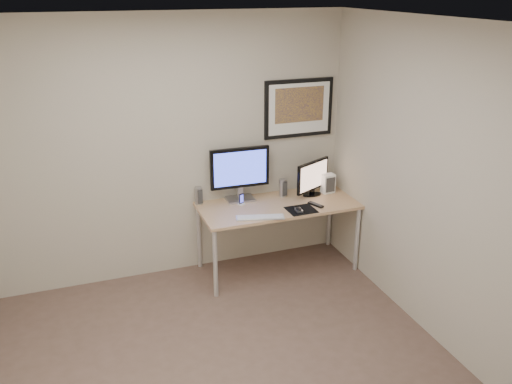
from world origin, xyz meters
TOP-DOWN VIEW (x-y plane):
  - floor at (0.00, 0.00)m, footprint 3.60×3.60m
  - room at (0.00, 0.45)m, footprint 3.60×3.60m
  - desk at (1.00, 1.35)m, footprint 1.60×0.70m
  - framed_art at (1.35, 1.68)m, footprint 0.75×0.04m
  - monitor_large at (0.67, 1.59)m, footprint 0.61×0.20m
  - monitor_tv at (1.43, 1.46)m, footprint 0.44×0.24m
  - speaker_left at (0.25, 1.63)m, footprint 0.09×0.09m
  - speaker_right at (1.13, 1.54)m, footprint 0.09×0.09m
  - phone_dock at (0.65, 1.47)m, footprint 0.07×0.07m
  - keyboard at (0.71, 1.09)m, footprint 0.48×0.24m
  - mousepad at (1.16, 1.13)m, footprint 0.28×0.25m
  - mouse at (1.12, 1.11)m, footprint 0.06×0.10m
  - remote at (1.34, 1.19)m, footprint 0.11×0.18m
  - fan_unit at (1.62, 1.48)m, footprint 0.14×0.11m

SIDE VIEW (x-z plane):
  - floor at x=0.00m, z-range 0.00..0.00m
  - desk at x=1.00m, z-range 0.30..1.03m
  - mousepad at x=1.16m, z-range 0.73..0.73m
  - keyboard at x=0.71m, z-range 0.73..0.75m
  - remote at x=1.34m, z-range 0.73..0.75m
  - mouse at x=1.12m, z-range 0.73..0.77m
  - phone_dock at x=0.65m, z-range 0.73..0.85m
  - speaker_left at x=0.25m, z-range 0.73..0.91m
  - speaker_right at x=1.13m, z-range 0.73..0.92m
  - fan_unit at x=1.62m, z-range 0.73..0.93m
  - monitor_tv at x=1.43m, z-range 0.74..1.12m
  - monitor_large at x=0.67m, z-range 0.76..1.32m
  - framed_art at x=1.35m, z-range 1.32..1.92m
  - room at x=0.00m, z-range -0.16..3.44m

